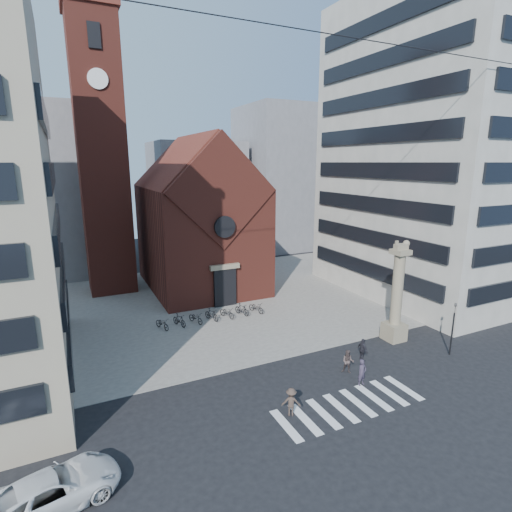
{
  "coord_description": "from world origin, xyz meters",
  "views": [
    {
      "loc": [
        -14.29,
        -20.42,
        14.81
      ],
      "look_at": [
        -0.65,
        8.0,
        7.39
      ],
      "focal_mm": 28.0,
      "sensor_mm": 36.0,
      "label": 1
    }
  ],
  "objects_px": {
    "pedestrian_0": "(362,372)",
    "pedestrian_2": "(363,350)",
    "white_car": "(52,491)",
    "traffic_light": "(453,328)",
    "lion_column": "(396,301)",
    "scooter_0": "(162,323)",
    "pedestrian_1": "(348,362)"
  },
  "relations": [
    {
      "from": "pedestrian_0",
      "to": "pedestrian_2",
      "type": "distance_m",
      "value": 3.46
    },
    {
      "from": "pedestrian_0",
      "to": "pedestrian_2",
      "type": "relative_size",
      "value": 1.02
    },
    {
      "from": "white_car",
      "to": "pedestrian_0",
      "type": "xyz_separation_m",
      "value": [
        18.82,
        1.93,
        0.12
      ]
    },
    {
      "from": "traffic_light",
      "to": "white_car",
      "type": "bearing_deg",
      "value": -175.15
    },
    {
      "from": "lion_column",
      "to": "scooter_0",
      "type": "xyz_separation_m",
      "value": [
        -17.36,
        10.7,
        -2.89
      ]
    },
    {
      "from": "scooter_0",
      "to": "white_car",
      "type": "bearing_deg",
      "value": -137.94
    },
    {
      "from": "traffic_light",
      "to": "pedestrian_2",
      "type": "distance_m",
      "value": 7.4
    },
    {
      "from": "lion_column",
      "to": "white_car",
      "type": "height_order",
      "value": "lion_column"
    },
    {
      "from": "white_car",
      "to": "pedestrian_0",
      "type": "bearing_deg",
      "value": -98.83
    },
    {
      "from": "pedestrian_1",
      "to": "scooter_0",
      "type": "relative_size",
      "value": 0.88
    },
    {
      "from": "white_car",
      "to": "scooter_0",
      "type": "distance_m",
      "value": 19.16
    },
    {
      "from": "lion_column",
      "to": "pedestrian_1",
      "type": "distance_m",
      "value": 7.99
    },
    {
      "from": "white_car",
      "to": "pedestrian_0",
      "type": "height_order",
      "value": "pedestrian_0"
    },
    {
      "from": "pedestrian_1",
      "to": "white_car",
      "type": "bearing_deg",
      "value": -125.09
    },
    {
      "from": "lion_column",
      "to": "traffic_light",
      "type": "distance_m",
      "value": 4.62
    },
    {
      "from": "lion_column",
      "to": "white_car",
      "type": "relative_size",
      "value": 1.49
    },
    {
      "from": "lion_column",
      "to": "scooter_0",
      "type": "relative_size",
      "value": 4.41
    },
    {
      "from": "white_car",
      "to": "traffic_light",
      "type": "bearing_deg",
      "value": -99.83
    },
    {
      "from": "lion_column",
      "to": "pedestrian_2",
      "type": "relative_size",
      "value": 4.78
    },
    {
      "from": "traffic_light",
      "to": "pedestrian_1",
      "type": "distance_m",
      "value": 9.23
    },
    {
      "from": "pedestrian_2",
      "to": "pedestrian_1",
      "type": "bearing_deg",
      "value": 113.38
    },
    {
      "from": "pedestrian_0",
      "to": "scooter_0",
      "type": "height_order",
      "value": "pedestrian_0"
    },
    {
      "from": "lion_column",
      "to": "pedestrian_1",
      "type": "bearing_deg",
      "value": -158.81
    },
    {
      "from": "lion_column",
      "to": "traffic_light",
      "type": "xyz_separation_m",
      "value": [
        1.99,
        -4.0,
        -1.17
      ]
    },
    {
      "from": "scooter_0",
      "to": "pedestrian_2",
      "type": "bearing_deg",
      "value": -66.31
    },
    {
      "from": "lion_column",
      "to": "pedestrian_0",
      "type": "xyz_separation_m",
      "value": [
        -7.21,
        -4.45,
        -2.53
      ]
    },
    {
      "from": "lion_column",
      "to": "pedestrian_2",
      "type": "distance_m",
      "value": 5.86
    },
    {
      "from": "lion_column",
      "to": "white_car",
      "type": "distance_m",
      "value": 26.93
    },
    {
      "from": "pedestrian_0",
      "to": "pedestrian_1",
      "type": "height_order",
      "value": "pedestrian_0"
    },
    {
      "from": "traffic_light",
      "to": "pedestrian_0",
      "type": "relative_size",
      "value": 2.32
    },
    {
      "from": "pedestrian_2",
      "to": "white_car",
      "type": "bearing_deg",
      "value": 102.26
    },
    {
      "from": "lion_column",
      "to": "pedestrian_2",
      "type": "height_order",
      "value": "lion_column"
    }
  ]
}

